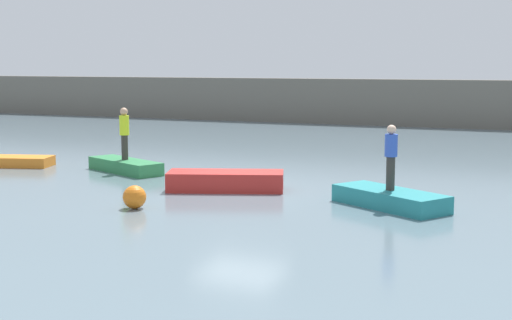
# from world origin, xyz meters

# --- Properties ---
(ground_plane) EXTENTS (120.00, 120.00, 0.00)m
(ground_plane) POSITION_xyz_m (0.00, 0.00, 0.00)
(ground_plane) COLOR slate
(embankment_wall) EXTENTS (80.00, 1.20, 2.71)m
(embankment_wall) POSITION_xyz_m (0.00, 23.68, 1.35)
(embankment_wall) COLOR #666056
(embankment_wall) RESTS_ON ground_plane
(rowboat_orange) EXTENTS (2.86, 1.83, 0.35)m
(rowboat_orange) POSITION_xyz_m (-9.47, 1.35, 0.18)
(rowboat_orange) COLOR orange
(rowboat_orange) RESTS_ON ground_plane
(rowboat_green) EXTENTS (3.30, 2.22, 0.42)m
(rowboat_green) POSITION_xyz_m (-5.02, 1.68, 0.21)
(rowboat_green) COLOR #2D7F47
(rowboat_green) RESTS_ON ground_plane
(rowboat_red) EXTENTS (3.52, 2.28, 0.55)m
(rowboat_red) POSITION_xyz_m (-0.39, -0.19, 0.27)
(rowboat_red) COLOR red
(rowboat_red) RESTS_ON ground_plane
(rowboat_teal) EXTENTS (3.27, 2.61, 0.45)m
(rowboat_teal) POSITION_xyz_m (4.53, -0.82, 0.22)
(rowboat_teal) COLOR teal
(rowboat_teal) RESTS_ON ground_plane
(person_blue_shirt) EXTENTS (0.32, 0.32, 1.66)m
(person_blue_shirt) POSITION_xyz_m (4.53, -0.82, 1.37)
(person_blue_shirt) COLOR #38332D
(person_blue_shirt) RESTS_ON rowboat_teal
(person_hiviz_shirt) EXTENTS (0.32, 0.32, 1.75)m
(person_hiviz_shirt) POSITION_xyz_m (-5.02, 1.68, 1.41)
(person_hiviz_shirt) COLOR #38332D
(person_hiviz_shirt) RESTS_ON rowboat_green
(mooring_buoy) EXTENTS (0.59, 0.59, 0.59)m
(mooring_buoy) POSITION_xyz_m (-1.34, -3.51, 0.30)
(mooring_buoy) COLOR orange
(mooring_buoy) RESTS_ON ground_plane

